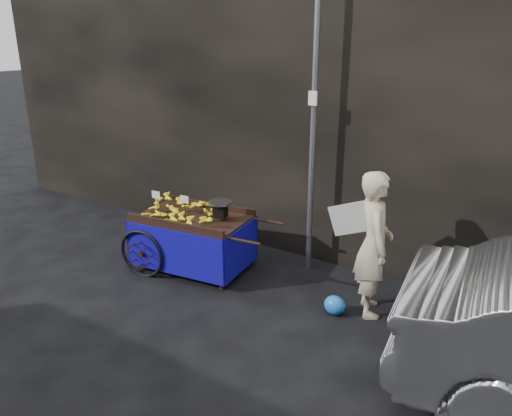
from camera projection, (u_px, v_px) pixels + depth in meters
The scene contains 6 objects.
ground at pixel (239, 299), 6.31m from camera, with size 80.00×80.00×0.00m, color black.
building_wall at pixel (361, 82), 7.33m from camera, with size 13.50×2.00×5.00m.
street_pole at pixel (313, 128), 6.52m from camera, with size 0.12×0.10×4.00m.
banana_cart at pixel (190, 222), 6.94m from camera, with size 2.19×1.22×1.14m.
vendor at pixel (374, 244), 5.77m from camera, with size 0.88×0.76×1.75m.
plastic_bag at pixel (335, 305), 5.95m from camera, with size 0.26×0.21×0.24m, color blue.
Camera 1 is at (3.23, -4.54, 3.19)m, focal length 35.00 mm.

